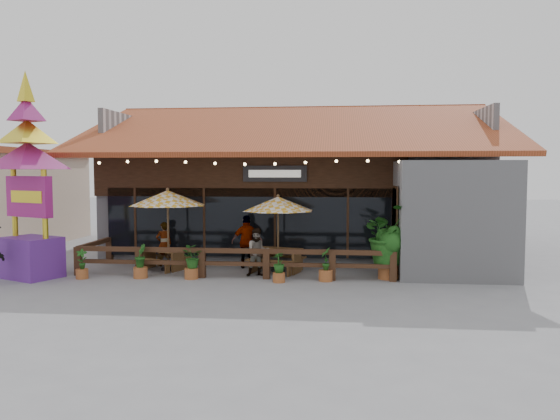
# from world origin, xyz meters

# --- Properties ---
(ground) EXTENTS (100.00, 100.00, 0.00)m
(ground) POSITION_xyz_m (0.00, 0.00, 0.00)
(ground) COLOR gray
(ground) RESTS_ON ground
(restaurant_building) EXTENTS (15.50, 14.73, 6.09)m
(restaurant_building) POSITION_xyz_m (0.26, 6.61, 2.21)
(restaurant_building) COLOR #AFAFB4
(restaurant_building) RESTS_ON ground
(patio_railing) EXTENTS (10.00, 2.60, 0.92)m
(patio_railing) POSITION_xyz_m (-2.25, -0.27, 0.61)
(patio_railing) COLOR #472919
(patio_railing) RESTS_ON ground
(umbrella_left) EXTENTS (3.04, 3.04, 2.74)m
(umbrella_left) POSITION_xyz_m (-3.93, 0.65, 2.39)
(umbrella_left) COLOR brown
(umbrella_left) RESTS_ON ground
(umbrella_right) EXTENTS (3.12, 3.12, 2.54)m
(umbrella_right) POSITION_xyz_m (-0.28, 0.80, 2.21)
(umbrella_right) COLOR brown
(umbrella_right) RESTS_ON ground
(picnic_table_left) EXTENTS (1.76, 1.65, 0.68)m
(picnic_table_left) POSITION_xyz_m (-4.13, 0.73, 0.46)
(picnic_table_left) COLOR brown
(picnic_table_left) RESTS_ON ground
(picnic_table_right) EXTENTS (1.93, 1.78, 0.77)m
(picnic_table_right) POSITION_xyz_m (-0.33, 0.67, 0.52)
(picnic_table_right) COLOR brown
(picnic_table_right) RESTS_ON ground
(thai_sign_tower) EXTENTS (3.32, 3.32, 6.79)m
(thai_sign_tower) POSITION_xyz_m (-7.76, -1.03, 3.59)
(thai_sign_tower) COLOR #60278F
(thai_sign_tower) RESTS_ON ground
(tropical_plant) EXTENTS (2.09, 1.97, 2.29)m
(tropical_plant) POSITION_xyz_m (3.20, -0.10, 1.31)
(tropical_plant) COLOR #9C552A
(tropical_plant) RESTS_ON ground
(diner_a) EXTENTS (0.67, 0.63, 1.54)m
(diner_a) POSITION_xyz_m (-4.32, 1.41, 0.77)
(diner_a) COLOR #3C2213
(diner_a) RESTS_ON ground
(diner_b) EXTENTS (0.86, 0.75, 1.51)m
(diner_b) POSITION_xyz_m (-0.82, -0.12, 0.76)
(diner_b) COLOR #3C2213
(diner_b) RESTS_ON ground
(diner_c) EXTENTS (1.12, 0.65, 1.80)m
(diner_c) POSITION_xyz_m (-1.40, 1.32, 0.90)
(diner_c) COLOR #3C2213
(diner_c) RESTS_ON ground
(planter_a) EXTENTS (0.37, 0.37, 0.92)m
(planter_a) POSITION_xyz_m (-6.12, -1.05, 0.38)
(planter_a) COLOR #9C552A
(planter_a) RESTS_ON ground
(planter_b) EXTENTS (0.43, 0.43, 1.05)m
(planter_b) POSITION_xyz_m (-4.37, -0.78, 0.47)
(planter_b) COLOR #9C552A
(planter_b) RESTS_ON ground
(planter_c) EXTENTS (0.69, 0.62, 1.01)m
(planter_c) POSITION_xyz_m (-2.78, -0.73, 0.57)
(planter_c) COLOR #9C552A
(planter_c) RESTS_ON ground
(planter_d) EXTENTS (0.47, 0.47, 0.89)m
(planter_d) POSITION_xyz_m (-0.07, -0.98, 0.43)
(planter_d) COLOR #9C552A
(planter_d) RESTS_ON ground
(planter_e) EXTENTS (0.41, 0.41, 1.02)m
(planter_e) POSITION_xyz_m (1.30, -0.65, 0.43)
(planter_e) COLOR #9C552A
(planter_e) RESTS_ON ground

